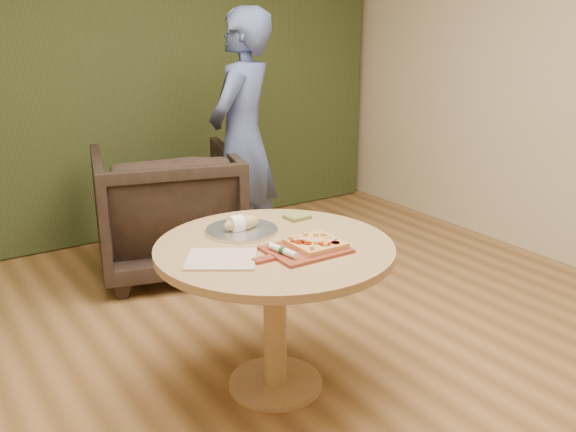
% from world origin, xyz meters
% --- Properties ---
extents(room_shell, '(5.04, 6.04, 2.84)m').
position_xyz_m(room_shell, '(0.00, 0.00, 1.40)').
color(room_shell, '#9B6E3E').
rests_on(room_shell, ground).
extents(curtain, '(4.80, 0.14, 2.78)m').
position_xyz_m(curtain, '(0.00, 2.90, 1.40)').
color(curtain, '#293317').
rests_on(curtain, ground).
extents(pedestal_table, '(1.12, 1.12, 0.75)m').
position_xyz_m(pedestal_table, '(-0.15, 0.31, 0.61)').
color(pedestal_table, tan).
rests_on(pedestal_table, ground).
extents(pizza_paddle, '(0.45, 0.28, 0.01)m').
position_xyz_m(pizza_paddle, '(-0.09, 0.16, 0.76)').
color(pizza_paddle, brown).
rests_on(pizza_paddle, pedestal_table).
extents(flatbread_pizza, '(0.22, 0.22, 0.04)m').
position_xyz_m(flatbread_pizza, '(-0.02, 0.16, 0.78)').
color(flatbread_pizza, '#E9A75A').
rests_on(flatbread_pizza, pizza_paddle).
extents(cutlery_roll, '(0.05, 0.20, 0.03)m').
position_xyz_m(cutlery_roll, '(-0.20, 0.16, 0.78)').
color(cutlery_roll, white).
rests_on(cutlery_roll, pizza_paddle).
extents(newspaper, '(0.39, 0.37, 0.01)m').
position_xyz_m(newspaper, '(-0.45, 0.27, 0.76)').
color(newspaper, white).
rests_on(newspaper, pedestal_table).
extents(serving_tray, '(0.36, 0.36, 0.02)m').
position_xyz_m(serving_tray, '(-0.19, 0.55, 0.76)').
color(serving_tray, silver).
rests_on(serving_tray, pedestal_table).
extents(bread_roll, '(0.19, 0.09, 0.09)m').
position_xyz_m(bread_roll, '(-0.20, 0.55, 0.79)').
color(bread_roll, tan).
rests_on(bread_roll, serving_tray).
extents(green_packet, '(0.13, 0.11, 0.02)m').
position_xyz_m(green_packet, '(0.15, 0.57, 0.76)').
color(green_packet, '#59612B').
rests_on(green_packet, pedestal_table).
extents(armchair, '(1.15, 1.11, 0.98)m').
position_xyz_m(armchair, '(0.02, 2.00, 0.49)').
color(armchair, black).
rests_on(armchair, ground).
extents(person_standing, '(0.79, 0.74, 1.81)m').
position_xyz_m(person_standing, '(0.55, 1.85, 0.91)').
color(person_standing, '#43548B').
rests_on(person_standing, ground).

